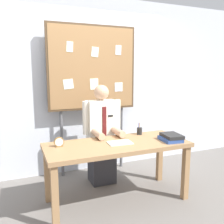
{
  "coord_description": "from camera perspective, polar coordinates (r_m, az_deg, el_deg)",
  "views": [
    {
      "loc": [
        -1.1,
        -2.55,
        1.58
      ],
      "look_at": [
        0.0,
        0.17,
        1.08
      ],
      "focal_mm": 38.76,
      "sensor_mm": 36.0,
      "label": 1
    }
  ],
  "objects": [
    {
      "name": "pen_holder",
      "position": [
        3.3,
        6.49,
        -4.46
      ],
      "size": [
        0.07,
        0.07,
        0.16
      ],
      "color": "#262626",
      "rests_on": "desk"
    },
    {
      "name": "back_wall",
      "position": [
        3.85,
        -5.44,
        6.17
      ],
      "size": [
        6.4,
        0.08,
        2.7
      ],
      "primitive_type": "cube",
      "color": "silver",
      "rests_on": "ground_plane"
    },
    {
      "name": "ground_plane",
      "position": [
        3.2,
        1.19,
        -19.96
      ],
      "size": [
        12.0,
        12.0,
        0.0
      ],
      "primitive_type": "plane",
      "color": "slate"
    },
    {
      "name": "desk",
      "position": [
        2.94,
        1.24,
        -9.04
      ],
      "size": [
        1.71,
        0.7,
        0.73
      ],
      "color": "#9E754C",
      "rests_on": "ground_plane"
    },
    {
      "name": "desk_clock",
      "position": [
        2.82,
        -12.4,
        -7.01
      ],
      "size": [
        0.11,
        0.04,
        0.11
      ],
      "color": "olive",
      "rests_on": "desk"
    },
    {
      "name": "open_notebook",
      "position": [
        2.9,
        1.87,
        -7.26
      ],
      "size": [
        0.29,
        0.21,
        0.01
      ],
      "primitive_type": "cube",
      "rotation": [
        0.0,
        0.0,
        -0.07
      ],
      "color": "silver",
      "rests_on": "desk"
    },
    {
      "name": "bulletin_board",
      "position": [
        3.65,
        -4.57,
        9.88
      ],
      "size": [
        1.34,
        0.09,
        2.25
      ],
      "color": "#4C3823",
      "rests_on": "ground_plane"
    },
    {
      "name": "person",
      "position": [
        3.42,
        -2.39,
        -6.19
      ],
      "size": [
        0.55,
        0.56,
        1.39
      ],
      "color": "#2D2D33",
      "rests_on": "ground_plane"
    },
    {
      "name": "book_stack",
      "position": [
        3.07,
        13.74,
        -5.87
      ],
      "size": [
        0.25,
        0.29,
        0.09
      ],
      "color": "#2D4C99",
      "rests_on": "desk"
    }
  ]
}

